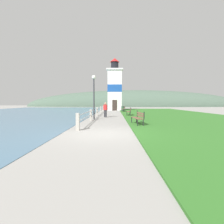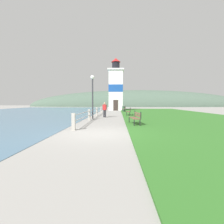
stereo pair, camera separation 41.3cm
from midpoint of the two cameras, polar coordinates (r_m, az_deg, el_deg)
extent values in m
plane|color=gray|center=(8.61, -3.36, -7.08)|extent=(160.00, 160.00, 0.00)
cube|color=#2D6623|center=(22.55, 19.35, -0.84)|extent=(12.00, 39.06, 0.06)
cube|color=#A8A399|center=(9.75, -11.28, -3.12)|extent=(0.18, 0.18, 0.95)
cube|color=#A8A399|center=(14.92, -6.65, -0.92)|extent=(0.18, 0.18, 0.95)
cube|color=#A8A399|center=(20.15, -4.42, 0.14)|extent=(0.18, 0.18, 0.95)
cube|color=#A8A399|center=(25.41, -3.10, 0.77)|extent=(0.18, 0.18, 0.95)
cube|color=#A8A399|center=(30.67, -2.24, 1.18)|extent=(0.18, 0.18, 0.95)
cylinder|color=#B2B2B7|center=(20.14, -4.42, 1.09)|extent=(0.06, 21.13, 0.06)
cylinder|color=#B2B2B7|center=(20.15, -4.42, 0.14)|extent=(0.06, 21.13, 0.06)
cube|color=brown|center=(11.95, 7.55, -1.96)|extent=(0.32, 1.83, 0.04)
cube|color=brown|center=(11.98, 8.24, -1.95)|extent=(0.32, 1.83, 0.04)
cube|color=brown|center=(12.01, 8.92, -1.94)|extent=(0.32, 1.83, 0.04)
cube|color=brown|center=(12.01, 9.34, -0.43)|extent=(0.26, 1.82, 0.11)
cube|color=brown|center=(12.02, 9.33, -1.18)|extent=(0.26, 1.82, 0.11)
cube|color=black|center=(11.10, 8.31, -3.63)|extent=(0.06, 0.06, 0.45)
cube|color=black|center=(12.83, 6.55, -2.70)|extent=(0.06, 0.06, 0.45)
cube|color=black|center=(11.19, 10.16, -3.59)|extent=(0.06, 0.06, 0.45)
cube|color=black|center=(12.90, 8.16, -2.68)|extent=(0.06, 0.06, 0.45)
cube|color=black|center=(11.16, 10.43, -1.19)|extent=(0.06, 0.06, 0.49)
cube|color=black|center=(12.87, 8.39, -0.60)|extent=(0.06, 0.06, 0.49)
cube|color=brown|center=(20.17, 5.45, 0.13)|extent=(0.21, 1.74, 0.04)
cube|color=brown|center=(20.17, 5.87, 0.13)|extent=(0.21, 1.74, 0.04)
cube|color=brown|center=(20.18, 6.29, 0.13)|extent=(0.21, 1.74, 0.04)
cube|color=brown|center=(20.16, 6.54, 1.03)|extent=(0.15, 1.74, 0.11)
cube|color=brown|center=(20.17, 6.54, 0.58)|extent=(0.15, 1.74, 0.11)
cube|color=black|center=(19.35, 5.35, -0.73)|extent=(0.05, 0.05, 0.45)
cube|color=black|center=(21.03, 5.34, -0.42)|extent=(0.05, 0.05, 0.45)
cube|color=black|center=(19.35, 6.44, -0.73)|extent=(0.05, 0.05, 0.45)
cube|color=black|center=(21.03, 6.34, -0.42)|extent=(0.05, 0.05, 0.45)
cube|color=black|center=(19.33, 6.60, 0.66)|extent=(0.05, 0.05, 0.49)
cube|color=black|center=(21.01, 6.49, 0.86)|extent=(0.05, 0.05, 0.49)
cube|color=brown|center=(28.55, 3.97, 1.02)|extent=(0.13, 1.95, 0.04)
cube|color=brown|center=(28.56, 4.26, 1.02)|extent=(0.13, 1.95, 0.04)
cube|color=brown|center=(28.57, 4.56, 1.02)|extent=(0.13, 1.95, 0.04)
cube|color=brown|center=(28.56, 4.73, 1.66)|extent=(0.07, 1.95, 0.11)
cube|color=brown|center=(28.57, 4.73, 1.34)|extent=(0.07, 1.95, 0.11)
cube|color=black|center=(27.61, 3.97, 0.44)|extent=(0.05, 0.05, 0.45)
cube|color=black|center=(29.51, 3.81, 0.61)|extent=(0.05, 0.05, 0.45)
cube|color=black|center=(27.63, 4.74, 0.44)|extent=(0.05, 0.05, 0.45)
cube|color=black|center=(29.53, 4.53, 0.61)|extent=(0.05, 0.05, 0.45)
cube|color=black|center=(27.61, 4.84, 1.41)|extent=(0.05, 0.05, 0.49)
cube|color=black|center=(29.51, 4.63, 1.52)|extent=(0.05, 0.05, 0.49)
cube|color=white|center=(34.04, 1.59, 6.99)|extent=(2.65, 2.65, 7.62)
cube|color=#194799|center=(34.07, 1.59, 7.63)|extent=(2.69, 2.69, 1.37)
cube|color=white|center=(34.53, 1.60, 13.52)|extent=(3.05, 3.05, 0.25)
cylinder|color=black|center=(34.68, 1.60, 14.85)|extent=(1.46, 1.46, 1.39)
cone|color=red|center=(34.92, 1.61, 16.59)|extent=(1.82, 1.82, 0.77)
cube|color=#332823|center=(32.62, 1.57, 2.22)|extent=(0.90, 0.06, 2.00)
cylinder|color=#28282D|center=(18.12, -2.01, -0.51)|extent=(0.14, 0.14, 0.75)
cylinder|color=#28282D|center=(18.05, -1.53, -0.52)|extent=(0.14, 0.14, 0.75)
cube|color=#B22323|center=(18.05, -1.77, 1.56)|extent=(0.42, 0.32, 0.56)
sphere|color=tan|center=(18.05, -1.78, 2.83)|extent=(0.20, 0.20, 0.20)
cylinder|color=#2D5138|center=(30.29, 4.19, 1.01)|extent=(0.50, 0.50, 0.80)
cylinder|color=black|center=(30.28, 4.19, 1.80)|extent=(0.54, 0.54, 0.04)
cylinder|color=#333338|center=(15.87, -5.60, 4.12)|extent=(0.12, 0.12, 3.60)
sphere|color=white|center=(16.02, -5.64, 11.21)|extent=(0.36, 0.36, 0.36)
ellipsoid|color=#475B4C|center=(64.90, 8.30, 1.77)|extent=(80.00, 16.00, 12.00)
camera|label=1|loc=(0.21, -89.47, 0.03)|focal=28.00mm
camera|label=2|loc=(0.21, 90.53, -0.03)|focal=28.00mm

